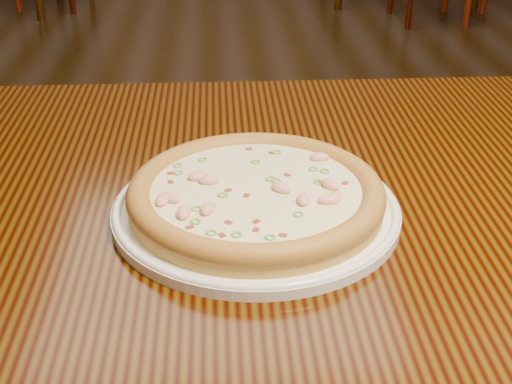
{
  "coord_description": "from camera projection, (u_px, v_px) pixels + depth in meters",
  "views": [
    {
      "loc": [
        0.04,
        -1.17,
        1.16
      ],
      "look_at": [
        0.07,
        -0.47,
        0.78
      ],
      "focal_mm": 50.0,
      "sensor_mm": 36.0,
      "label": 1
    }
  ],
  "objects": [
    {
      "name": "plate",
      "position": [
        256.0,
        208.0,
        0.81
      ],
      "size": [
        0.33,
        0.33,
        0.02
      ],
      "color": "white",
      "rests_on": "hero_table"
    },
    {
      "name": "pizza",
      "position": [
        256.0,
        194.0,
        0.8
      ],
      "size": [
        0.29,
        0.29,
        0.03
      ],
      "color": "#BA9641",
      "rests_on": "plate"
    },
    {
      "name": "hero_table",
      "position": [
        348.0,
        259.0,
        0.91
      ],
      "size": [
        1.2,
        0.8,
        0.75
      ],
      "color": "black",
      "rests_on": "ground"
    }
  ]
}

